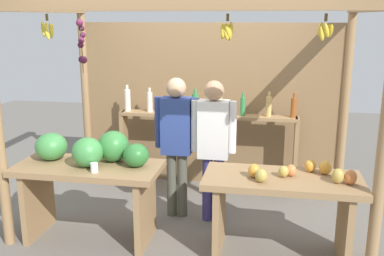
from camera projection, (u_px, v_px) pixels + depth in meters
The scene contains 7 objects.
ground_plane at pixel (195, 213), 5.03m from camera, with size 12.00×12.00×0.00m, color slate.
market_stall at pixel (202, 89), 5.15m from camera, with size 3.51×2.10×2.34m.
fruit_counter_left at pixel (91, 168), 4.33m from camera, with size 1.42×0.70×1.09m.
fruit_counter_right at pixel (284, 197), 4.01m from camera, with size 1.42×0.64×0.91m.
bottle_shelf_unit at pixel (206, 128), 5.54m from camera, with size 2.25×0.22×1.34m.
vendor_man at pixel (177, 136), 4.76m from camera, with size 0.48×0.21×1.56m.
vendor_woman at pixel (213, 139), 4.64m from camera, with size 0.48×0.21×1.55m.
Camera 1 is at (0.80, -4.57, 2.18)m, focal length 41.21 mm.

